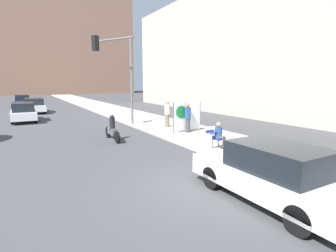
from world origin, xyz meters
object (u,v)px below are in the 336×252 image
(car_on_road_nearest, at_px, (23,112))
(motorcycle_on_road, at_px, (112,130))
(car_on_road_distant, at_px, (22,101))
(jogger_on_sidewalk, at_px, (188,118))
(traffic_light_pole, at_px, (119,65))
(car_on_road_midblock, at_px, (34,106))
(seated_protester, at_px, (219,135))
(protest_banner, at_px, (187,116))
(parked_car_curbside, at_px, (273,173))
(pedestrian_behind, at_px, (167,114))

(car_on_road_nearest, relative_size, motorcycle_on_road, 1.94)
(car_on_road_nearest, relative_size, car_on_road_distant, 0.98)
(jogger_on_sidewalk, height_order, traffic_light_pole, traffic_light_pole)
(car_on_road_midblock, bearing_deg, jogger_on_sidewalk, -67.00)
(car_on_road_distant, bearing_deg, traffic_light_pole, -75.40)
(seated_protester, relative_size, protest_banner, 0.61)
(parked_car_curbside, xyz_separation_m, motorcycle_on_road, (-1.29, 8.90, -0.18))
(car_on_road_nearest, relative_size, car_on_road_midblock, 0.96)
(protest_banner, xyz_separation_m, parked_car_curbside, (-3.04, -8.44, -0.32))
(protest_banner, distance_m, car_on_road_distant, 25.81)
(traffic_light_pole, relative_size, car_on_road_midblock, 1.34)
(seated_protester, bearing_deg, car_on_road_distant, 103.29)
(protest_banner, relative_size, traffic_light_pole, 0.33)
(protest_banner, relative_size, parked_car_curbside, 0.44)
(seated_protester, bearing_deg, parked_car_curbside, -114.89)
(jogger_on_sidewalk, distance_m, traffic_light_pole, 5.71)
(car_on_road_distant, distance_m, motorcycle_on_road, 24.34)
(jogger_on_sidewalk, xyz_separation_m, car_on_road_distant, (-7.95, 24.76, -0.24))
(parked_car_curbside, relative_size, car_on_road_distant, 1.02)
(car_on_road_distant, bearing_deg, car_on_road_midblock, -83.64)
(traffic_light_pole, distance_m, car_on_road_distant, 21.64)
(protest_banner, height_order, car_on_road_midblock, protest_banner)
(protest_banner, bearing_deg, pedestrian_behind, 95.26)
(protest_banner, height_order, car_on_road_nearest, protest_banner)
(parked_car_curbside, height_order, car_on_road_distant, parked_car_curbside)
(pedestrian_behind, xyz_separation_m, car_on_road_midblock, (-6.97, 14.36, -0.27))
(traffic_light_pole, height_order, car_on_road_distant, traffic_light_pole)
(motorcycle_on_road, bearing_deg, protest_banner, -6.07)
(protest_banner, distance_m, parked_car_curbside, 8.98)
(car_on_road_nearest, bearing_deg, seated_protester, -63.57)
(jogger_on_sidewalk, bearing_deg, pedestrian_behind, -115.63)
(seated_protester, bearing_deg, pedestrian_behind, 81.32)
(car_on_road_distant, bearing_deg, parked_car_curbside, -81.34)
(car_on_road_midblock, bearing_deg, car_on_road_nearest, -99.94)
(car_on_road_nearest, bearing_deg, protest_banner, -51.43)
(car_on_road_nearest, xyz_separation_m, car_on_road_distant, (0.15, 14.22, 0.00))
(seated_protester, relative_size, pedestrian_behind, 0.70)
(pedestrian_behind, bearing_deg, motorcycle_on_road, 137.92)
(parked_car_curbside, height_order, car_on_road_midblock, parked_car_curbside)
(traffic_light_pole, xyz_separation_m, motorcycle_on_road, (-1.67, -3.36, -3.49))
(jogger_on_sidewalk, relative_size, traffic_light_pole, 0.28)
(traffic_light_pole, relative_size, motorcycle_on_road, 2.70)
(jogger_on_sidewalk, height_order, pedestrian_behind, pedestrian_behind)
(car_on_road_midblock, distance_m, car_on_road_distant, 8.22)
(pedestrian_behind, height_order, traffic_light_pole, traffic_light_pole)
(pedestrian_behind, height_order, motorcycle_on_road, pedestrian_behind)
(jogger_on_sidewalk, height_order, car_on_road_nearest, jogger_on_sidewalk)
(jogger_on_sidewalk, relative_size, car_on_road_nearest, 0.39)
(protest_banner, bearing_deg, car_on_road_midblock, 113.62)
(pedestrian_behind, distance_m, car_on_road_midblock, 15.96)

